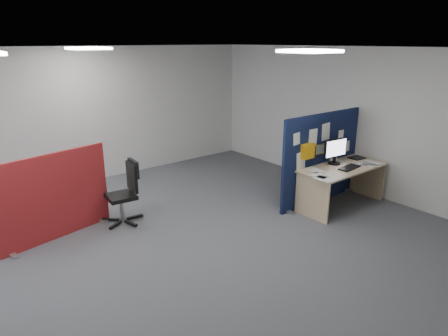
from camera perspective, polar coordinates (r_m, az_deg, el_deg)
floor at (r=5.62m, az=-11.66°, el=-12.51°), size 9.00×9.00×0.00m
ceiling at (r=4.87m, az=-13.70°, el=16.14°), size 9.00×7.00×0.02m
wall_back at (r=8.29m, az=-23.59°, el=6.24°), size 9.00×0.02×2.70m
wall_front at (r=2.71m, az=24.66°, el=-16.40°), size 9.00×0.02×2.70m
wall_right at (r=8.06m, az=17.44°, el=6.61°), size 0.02×7.00×2.70m
ceiling_lights at (r=5.62m, az=-13.56°, el=16.00°), size 4.10×4.10×0.04m
navy_divider at (r=7.25m, az=13.65°, el=1.35°), size 1.96×0.30×1.61m
main_desk at (r=7.22m, az=16.28°, el=-1.07°), size 1.65×0.73×0.73m
monitor_main at (r=7.20m, az=15.61°, el=2.47°), size 0.52×0.22×0.45m
keyboard at (r=7.08m, az=17.48°, el=0.05°), size 0.47×0.22×0.02m
mouse at (r=7.32m, az=19.31°, el=0.45°), size 0.11×0.08×0.03m
paper_tray at (r=7.74m, az=18.47°, el=1.40°), size 0.29×0.23×0.01m
red_divider at (r=6.28m, az=-23.05°, el=-3.88°), size 1.69×0.40×1.28m
office_chair at (r=6.52m, az=-13.75°, el=-2.80°), size 0.64×0.66×0.99m
desk_papers at (r=7.03m, az=16.09°, el=-0.04°), size 1.57×0.84×0.00m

